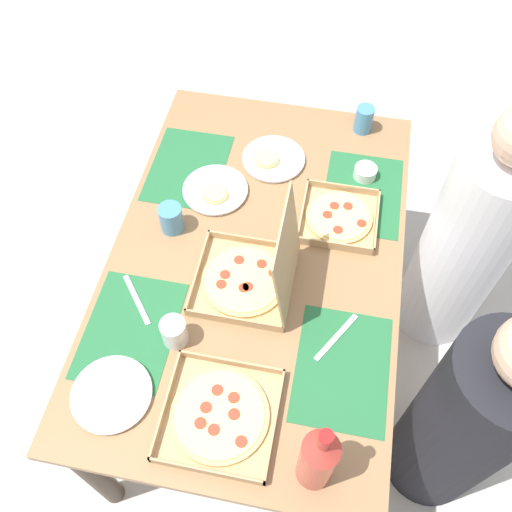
{
  "coord_description": "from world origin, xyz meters",
  "views": [
    {
      "loc": [
        0.96,
        0.19,
        2.19
      ],
      "look_at": [
        0.0,
        0.0,
        0.72
      ],
      "focal_mm": 39.0,
      "sensor_mm": 36.0,
      "label": 1
    }
  ],
  "objects_px": {
    "pizza_box_corner_right": "(339,217)",
    "plate_far_left": "(273,159)",
    "condiment_bowl": "(365,172)",
    "diner_left_seat": "(466,246)",
    "plate_near_right": "(215,191)",
    "cup_dark": "(171,218)",
    "cup_clear_right": "(174,332)",
    "cup_red": "(364,119)",
    "plate_middle": "(112,394)",
    "soda_bottle": "(318,459)",
    "diner_right_seat": "(465,422)",
    "pizza_box_center": "(253,275)",
    "pizza_box_corner_left": "(220,415)"
  },
  "relations": [
    {
      "from": "pizza_box_corner_right",
      "to": "plate_far_left",
      "type": "xyz_separation_m",
      "value": [
        -0.22,
        -0.26,
        -0.0
      ]
    },
    {
      "from": "condiment_bowl",
      "to": "diner_left_seat",
      "type": "bearing_deg",
      "value": 79.09
    },
    {
      "from": "plate_near_right",
      "to": "condiment_bowl",
      "type": "xyz_separation_m",
      "value": [
        -0.17,
        0.5,
        0.01
      ]
    },
    {
      "from": "cup_dark",
      "to": "cup_clear_right",
      "type": "relative_size",
      "value": 1.04
    },
    {
      "from": "plate_far_left",
      "to": "cup_clear_right",
      "type": "relative_size",
      "value": 2.38
    },
    {
      "from": "condiment_bowl",
      "to": "cup_red",
      "type": "bearing_deg",
      "value": -172.78
    },
    {
      "from": "plate_middle",
      "to": "cup_dark",
      "type": "relative_size",
      "value": 2.26
    },
    {
      "from": "plate_far_left",
      "to": "diner_left_seat",
      "type": "height_order",
      "value": "diner_left_seat"
    },
    {
      "from": "soda_bottle",
      "to": "diner_right_seat",
      "type": "height_order",
      "value": "diner_right_seat"
    },
    {
      "from": "cup_dark",
      "to": "condiment_bowl",
      "type": "xyz_separation_m",
      "value": [
        -0.35,
        0.6,
        -0.03
      ]
    },
    {
      "from": "cup_red",
      "to": "condiment_bowl",
      "type": "xyz_separation_m",
      "value": [
        0.23,
        0.03,
        -0.03
      ]
    },
    {
      "from": "plate_middle",
      "to": "pizza_box_center",
      "type": "bearing_deg",
      "value": 143.92
    },
    {
      "from": "plate_middle",
      "to": "condiment_bowl",
      "type": "bearing_deg",
      "value": 146.9
    },
    {
      "from": "pizza_box_corner_left",
      "to": "plate_far_left",
      "type": "distance_m",
      "value": 0.94
    },
    {
      "from": "soda_bottle",
      "to": "plate_near_right",
      "type": "bearing_deg",
      "value": -151.69
    },
    {
      "from": "soda_bottle",
      "to": "diner_right_seat",
      "type": "xyz_separation_m",
      "value": [
        -0.29,
        0.45,
        -0.37
      ]
    },
    {
      "from": "pizza_box_center",
      "to": "plate_far_left",
      "type": "bearing_deg",
      "value": -176.53
    },
    {
      "from": "plate_near_right",
      "to": "pizza_box_corner_left",
      "type": "bearing_deg",
      "value": 14.35
    },
    {
      "from": "pizza_box_corner_right",
      "to": "cup_dark",
      "type": "relative_size",
      "value": 2.56
    },
    {
      "from": "plate_middle",
      "to": "diner_left_seat",
      "type": "distance_m",
      "value": 1.34
    },
    {
      "from": "plate_far_left",
      "to": "plate_middle",
      "type": "bearing_deg",
      "value": -16.4
    },
    {
      "from": "plate_near_right",
      "to": "cup_dark",
      "type": "distance_m",
      "value": 0.2
    },
    {
      "from": "soda_bottle",
      "to": "plate_middle",
      "type": "bearing_deg",
      "value": -99.2
    },
    {
      "from": "diner_right_seat",
      "to": "plate_near_right",
      "type": "bearing_deg",
      "value": -121.48
    },
    {
      "from": "condiment_bowl",
      "to": "diner_left_seat",
      "type": "relative_size",
      "value": 0.07
    },
    {
      "from": "cup_clear_right",
      "to": "cup_dark",
      "type": "bearing_deg",
      "value": -162.88
    },
    {
      "from": "pizza_box_corner_left",
      "to": "cup_clear_right",
      "type": "relative_size",
      "value": 3.19
    },
    {
      "from": "plate_far_left",
      "to": "cup_red",
      "type": "bearing_deg",
      "value": 126.61
    },
    {
      "from": "plate_middle",
      "to": "cup_dark",
      "type": "distance_m",
      "value": 0.58
    },
    {
      "from": "cup_clear_right",
      "to": "diner_right_seat",
      "type": "relative_size",
      "value": 0.09
    },
    {
      "from": "plate_near_right",
      "to": "diner_left_seat",
      "type": "height_order",
      "value": "diner_left_seat"
    },
    {
      "from": "soda_bottle",
      "to": "condiment_bowl",
      "type": "distance_m",
      "value": 1.03
    },
    {
      "from": "pizza_box_corner_right",
      "to": "cup_clear_right",
      "type": "relative_size",
      "value": 2.66
    },
    {
      "from": "pizza_box_center",
      "to": "diner_left_seat",
      "type": "xyz_separation_m",
      "value": [
        -0.43,
        0.71,
        -0.25
      ]
    },
    {
      "from": "plate_middle",
      "to": "plate_near_right",
      "type": "relative_size",
      "value": 0.99
    },
    {
      "from": "cup_dark",
      "to": "soda_bottle",
      "type": "bearing_deg",
      "value": 39.64
    },
    {
      "from": "pizza_box_corner_left",
      "to": "pizza_box_corner_right",
      "type": "bearing_deg",
      "value": 161.83
    },
    {
      "from": "plate_middle",
      "to": "condiment_bowl",
      "type": "relative_size",
      "value": 2.8
    },
    {
      "from": "pizza_box_center",
      "to": "cup_clear_right",
      "type": "xyz_separation_m",
      "value": [
        0.23,
        -0.18,
        -0.0
      ]
    },
    {
      "from": "cup_red",
      "to": "cup_clear_right",
      "type": "xyz_separation_m",
      "value": [
        0.97,
        -0.45,
        -0.0
      ]
    },
    {
      "from": "cup_clear_right",
      "to": "condiment_bowl",
      "type": "bearing_deg",
      "value": 146.8
    },
    {
      "from": "soda_bottle",
      "to": "pizza_box_corner_right",
      "type": "bearing_deg",
      "value": -178.1
    },
    {
      "from": "pizza_box_corner_left",
      "to": "diner_right_seat",
      "type": "height_order",
      "value": "diner_right_seat"
    },
    {
      "from": "plate_middle",
      "to": "cup_red",
      "type": "xyz_separation_m",
      "value": [
        -1.16,
        0.58,
        0.04
      ]
    },
    {
      "from": "plate_near_right",
      "to": "soda_bottle",
      "type": "height_order",
      "value": "soda_bottle"
    },
    {
      "from": "cup_dark",
      "to": "diner_left_seat",
      "type": "xyz_separation_m",
      "value": [
        -0.27,
        1.01,
        -0.25
      ]
    },
    {
      "from": "plate_middle",
      "to": "condiment_bowl",
      "type": "xyz_separation_m",
      "value": [
        -0.93,
        0.61,
        0.01
      ]
    },
    {
      "from": "condiment_bowl",
      "to": "pizza_box_center",
      "type": "bearing_deg",
      "value": -30.45
    },
    {
      "from": "pizza_box_center",
      "to": "diner_left_seat",
      "type": "height_order",
      "value": "diner_left_seat"
    },
    {
      "from": "condiment_bowl",
      "to": "diner_right_seat",
      "type": "bearing_deg",
      "value": 29.45
    }
  ]
}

